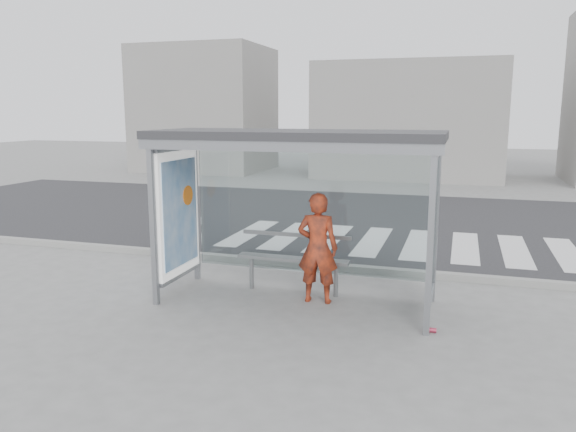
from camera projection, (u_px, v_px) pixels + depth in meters
The scene contains 10 objects.
ground at pixel (295, 303), 8.62m from camera, with size 80.00×80.00×0.00m, color slate.
road at pixel (369, 220), 15.19m from camera, with size 30.00×10.00×0.01m, color #252527.
curb at pixel (325, 266), 10.44m from camera, with size 30.00×0.18×0.12m, color gray.
crosswalk at pixel (395, 243), 12.55m from camera, with size 7.55×3.00×0.00m.
bus_shelter at pixel (273, 173), 8.42m from camera, with size 4.25×1.65×2.62m.
building_left at pixel (205, 109), 27.88m from camera, with size 6.00×5.00×6.00m, color gray.
building_center at pixel (410, 121), 25.06m from camera, with size 8.00×5.00×5.00m, color gray.
person at pixel (318, 248), 8.52m from camera, with size 0.62×0.41×1.71m, color red.
bench at pixel (293, 258), 9.04m from camera, with size 1.83×0.32×0.95m.
soda_can at pixel (432, 330), 7.45m from camera, with size 0.07×0.07×0.12m, color #CF3D5A.
Camera 1 is at (2.33, -7.89, 2.89)m, focal length 35.00 mm.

